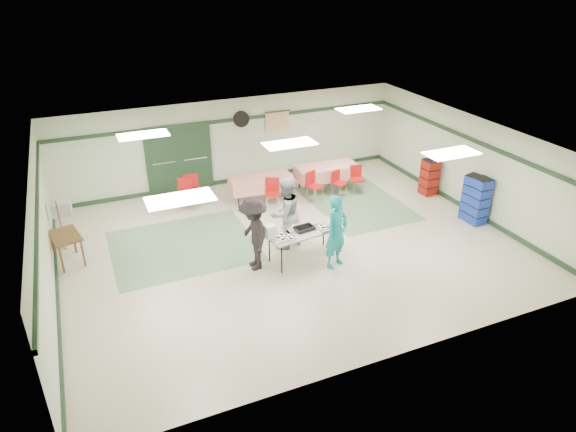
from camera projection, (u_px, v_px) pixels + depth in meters
name	position (u px, v px, depth m)	size (l,w,h in m)	color
floor	(290.00, 244.00, 13.02)	(11.00, 11.00, 0.00)	beige
ceiling	(290.00, 143.00, 11.80)	(11.00, 11.00, 0.00)	silver
wall_back	(233.00, 141.00, 16.10)	(11.00, 11.00, 0.00)	beige
wall_front	(395.00, 297.00, 8.72)	(11.00, 11.00, 0.00)	beige
wall_left	(43.00, 241.00, 10.46)	(9.00, 9.00, 0.00)	beige
wall_right	(469.00, 164.00, 14.36)	(9.00, 9.00, 0.00)	beige
trim_back	(232.00, 120.00, 15.76)	(11.00, 0.06, 0.10)	#1D3620
baseboard_back	(235.00, 180.00, 16.66)	(11.00, 0.06, 0.12)	#1D3620
trim_left	(37.00, 209.00, 10.16)	(9.00, 0.06, 0.10)	#1D3620
baseboard_left	(57.00, 292.00, 11.06)	(9.00, 0.06, 0.12)	#1D3620
trim_right	(473.00, 140.00, 14.03)	(9.00, 0.06, 0.10)	#1D3620
baseboard_right	(462.00, 205.00, 14.93)	(9.00, 0.06, 0.12)	#1D3620
green_patch_a	(183.00, 246.00, 12.95)	(3.50, 3.00, 0.01)	gray
green_patch_b	(356.00, 203.00, 15.24)	(2.50, 3.50, 0.01)	gray
double_door_left	(164.00, 161.00, 15.41)	(0.90, 0.06, 2.10)	#939693
double_door_right	(195.00, 157.00, 15.74)	(0.90, 0.06, 2.10)	#939693
door_frame	(179.00, 159.00, 15.56)	(2.00, 0.03, 2.15)	#1D3620
wall_fan	(241.00, 119.00, 15.84)	(0.50, 0.50, 0.10)	black
scroll_banner	(277.00, 121.00, 16.36)	(0.80, 0.02, 0.60)	#DDBA8A
serving_table	(304.00, 232.00, 12.10)	(1.87, 0.95, 0.76)	#AFAEA9
sheet_tray_right	(328.00, 227.00, 12.24)	(0.60, 0.46, 0.02)	silver
sheet_tray_mid	(295.00, 228.00, 12.15)	(0.55, 0.42, 0.02)	silver
sheet_tray_left	(282.00, 238.00, 11.74)	(0.59, 0.44, 0.02)	silver
baking_pan	(304.00, 228.00, 12.10)	(0.47, 0.29, 0.08)	black
foam_box_stack	(270.00, 232.00, 11.69)	(0.24, 0.22, 0.33)	white
volunteer_teal	(336.00, 232.00, 11.75)	(0.65, 0.43, 1.79)	teal
volunteer_grey	(285.00, 213.00, 12.55)	(0.89, 0.70, 1.84)	gray
volunteer_dark	(254.00, 234.00, 11.67)	(1.14, 0.66, 1.77)	black
dining_table_a	(327.00, 171.00, 15.93)	(1.97, 0.98, 0.77)	red
dining_table_b	(261.00, 182.00, 15.15)	(1.88, 0.96, 0.77)	red
chair_a	(338.00, 180.00, 15.53)	(0.49, 0.49, 0.79)	red
chair_b	(313.00, 183.00, 15.21)	(0.54, 0.54, 0.88)	red
chair_c	(356.00, 176.00, 15.75)	(0.46, 0.46, 0.85)	red
chair_d	(272.00, 190.00, 14.75)	(0.53, 0.53, 0.88)	red
chair_loose_a	(192.00, 187.00, 14.87)	(0.44, 0.44, 0.93)	red
chair_loose_b	(184.00, 191.00, 14.60)	(0.59, 0.59, 0.92)	red
crate_stack_blue_a	(471.00, 197.00, 14.02)	(0.40, 0.40, 1.29)	#1B33A2
crate_stack_red	(429.00, 177.00, 15.57)	(0.43, 0.43, 1.11)	maroon
crate_stack_blue_b	(479.00, 201.00, 13.77)	(0.41, 0.41, 1.33)	#1B33A2
printer_table	(65.00, 238.00, 11.98)	(0.79, 1.04, 0.74)	brown
office_printer	(61.00, 208.00, 12.78)	(0.46, 0.40, 0.36)	#A6A6A2
broom	(60.00, 223.00, 12.64)	(0.03, 0.03, 1.28)	brown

